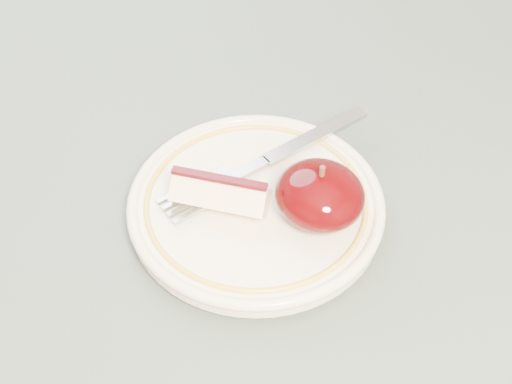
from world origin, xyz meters
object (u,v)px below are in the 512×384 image
Objects in this scene: table at (159,271)px; fork at (265,162)px; apple_half at (320,195)px; plate at (256,205)px.

table is 4.80× the size of fork.
apple_half is 0.35× the size of fork.
table is at bearing -151.12° from plate.
fork is at bearing 117.65° from plate.
plate is at bearing 28.88° from table.
plate is 0.04m from fork.
fork reaches higher than plate.
apple_half reaches higher than table.
fork reaches higher than table.
plate is at bearing -136.20° from fork.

